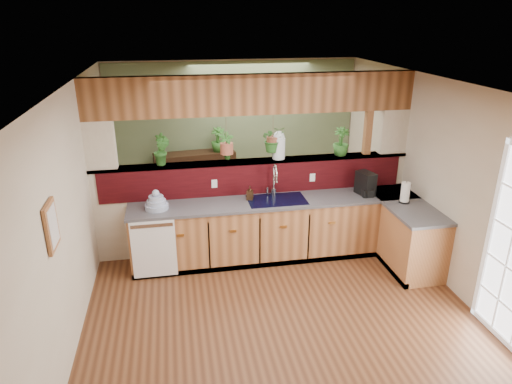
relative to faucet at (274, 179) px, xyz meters
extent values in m
cube|color=#542F1A|center=(-0.24, -1.13, -1.16)|extent=(4.60, 7.00, 0.01)
cube|color=brown|center=(-0.24, -1.13, 1.44)|extent=(4.60, 7.00, 0.01)
cube|color=beige|center=(-0.24, 2.37, 0.14)|extent=(4.60, 0.02, 2.60)
cube|color=beige|center=(-2.54, -1.13, 0.14)|extent=(0.02, 7.00, 2.60)
cube|color=beige|center=(2.06, -1.13, 0.14)|extent=(0.02, 7.00, 2.60)
cube|color=beige|center=(-0.24, 0.22, -0.48)|extent=(4.60, 0.15, 1.35)
cube|color=#34060A|center=(-0.24, 0.14, -0.03)|extent=(4.40, 0.02, 0.45)
cube|color=brown|center=(-0.24, 0.22, 0.21)|extent=(4.60, 0.21, 0.04)
cube|color=brown|center=(-0.24, 0.22, 1.17)|extent=(4.60, 0.15, 0.55)
cube|color=beige|center=(-2.34, 0.22, 0.54)|extent=(0.40, 0.15, 0.70)
cube|color=beige|center=(1.86, 0.22, 0.54)|extent=(0.40, 0.15, 0.70)
cube|color=brown|center=(1.46, 0.22, 0.14)|extent=(0.10, 0.10, 2.60)
cube|color=brown|center=(-0.24, 0.22, 0.21)|extent=(4.60, 0.21, 0.04)
cube|color=brown|center=(-0.24, 0.22, 1.17)|extent=(4.60, 0.15, 0.55)
cube|color=#5A6C4A|center=(-0.24, 2.35, 0.14)|extent=(4.55, 0.02, 2.55)
cube|color=#955C33|center=(0.01, -0.15, -0.73)|extent=(4.10, 0.60, 0.86)
cube|color=#47474C|center=(0.01, -0.15, -0.28)|extent=(4.14, 0.64, 0.04)
cube|color=#955C33|center=(1.76, -0.59, -0.73)|extent=(0.60, 1.48, 0.86)
cube|color=#47474C|center=(1.76, -0.59, -0.28)|extent=(0.64, 1.52, 0.04)
cube|color=#955C33|center=(1.76, -0.15, -0.73)|extent=(0.60, 0.60, 0.86)
cube|color=#47474C|center=(1.76, -0.15, -0.28)|extent=(0.64, 0.64, 0.04)
cube|color=black|center=(0.01, -0.42, -1.12)|extent=(4.10, 0.06, 0.08)
cube|color=black|center=(1.49, -0.59, -1.12)|extent=(0.06, 1.48, 0.08)
cube|color=white|center=(-1.72, -0.47, -0.71)|extent=(0.58, 0.02, 0.82)
cube|color=#B7B7B2|center=(-1.72, -0.48, -0.36)|extent=(0.54, 0.01, 0.05)
cube|color=black|center=(0.01, -0.15, -0.27)|extent=(0.82, 0.50, 0.03)
cube|color=black|center=(-0.18, -0.15, -0.36)|extent=(0.34, 0.40, 0.16)
cube|color=black|center=(0.20, -0.15, -0.36)|extent=(0.34, 0.40, 0.16)
cube|color=#955C33|center=(-2.52, -1.93, 0.39)|extent=(0.03, 0.35, 0.45)
cube|color=silver|center=(-2.50, -1.93, 0.39)|extent=(0.01, 0.27, 0.37)
cylinder|color=#B7B7B2|center=(0.00, 0.05, -0.21)|extent=(0.07, 0.07, 0.10)
cylinder|color=#B7B7B2|center=(0.00, 0.05, -0.02)|extent=(0.02, 0.02, 0.29)
torus|color=#B7B7B2|center=(0.00, -0.03, 0.12)|extent=(0.20, 0.10, 0.21)
cylinder|color=#B7B7B2|center=(0.00, -0.12, 0.05)|extent=(0.02, 0.02, 0.12)
cylinder|color=#B7B7B2|center=(-0.09, 0.05, -0.19)|extent=(0.03, 0.03, 0.10)
cylinder|color=#99A7C6|center=(-1.65, -0.17, -0.22)|extent=(0.31, 0.31, 0.07)
cylinder|color=#99A7C6|center=(-1.65, -0.17, -0.16)|extent=(0.26, 0.26, 0.06)
cylinder|color=#99A7C6|center=(-1.65, -0.17, -0.10)|extent=(0.20, 0.20, 0.06)
sphere|color=#99A7C6|center=(-1.65, -0.17, -0.03)|extent=(0.10, 0.10, 0.10)
imported|color=#382414|center=(-0.36, -0.07, -0.16)|extent=(0.11, 0.11, 0.20)
cube|color=black|center=(1.31, -0.17, -0.09)|extent=(0.18, 0.29, 0.33)
cube|color=black|center=(1.31, -0.27, -0.20)|extent=(0.16, 0.11, 0.11)
cylinder|color=silver|center=(1.31, -0.24, -0.16)|extent=(0.09, 0.09, 0.09)
cylinder|color=black|center=(1.73, -0.57, -0.25)|extent=(0.15, 0.15, 0.02)
cylinder|color=#B7B7B2|center=(1.73, -0.57, -0.10)|extent=(0.02, 0.02, 0.31)
cylinder|color=white|center=(1.73, -0.57, -0.10)|extent=(0.12, 0.12, 0.27)
cylinder|color=silver|center=(0.11, 0.22, 0.38)|extent=(0.18, 0.18, 0.30)
sphere|color=silver|center=(0.11, 0.22, 0.56)|extent=(0.16, 0.16, 0.16)
imported|color=#25571E|center=(-1.54, 0.22, 0.44)|extent=(0.26, 0.23, 0.41)
imported|color=#25571E|center=(1.05, 0.22, 0.44)|extent=(0.28, 0.28, 0.42)
cylinder|color=brown|center=(-0.64, 0.22, 0.69)|extent=(0.01, 0.01, 0.41)
cylinder|color=brown|center=(-0.64, 0.22, 0.42)|extent=(0.18, 0.18, 0.16)
imported|color=#25571E|center=(-0.64, 0.22, 0.66)|extent=(0.22, 0.16, 0.39)
cylinder|color=brown|center=(0.02, 0.22, 0.72)|extent=(0.01, 0.01, 0.34)
cylinder|color=brown|center=(0.02, 0.22, 0.49)|extent=(0.17, 0.17, 0.15)
imported|color=#25571E|center=(0.02, 0.22, 0.71)|extent=(0.38, 0.34, 0.37)
cube|color=black|center=(-1.01, 2.12, -0.66)|extent=(1.51, 0.57, 0.98)
imported|color=#25571E|center=(-1.60, 2.12, 0.03)|extent=(0.23, 0.18, 0.39)
imported|color=#25571E|center=(-0.58, 2.12, 0.05)|extent=(0.28, 0.28, 0.45)
imported|color=#25571E|center=(0.57, 1.37, -0.77)|extent=(0.71, 0.62, 0.78)
camera|label=1|loc=(-1.37, -5.95, 2.19)|focal=32.00mm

